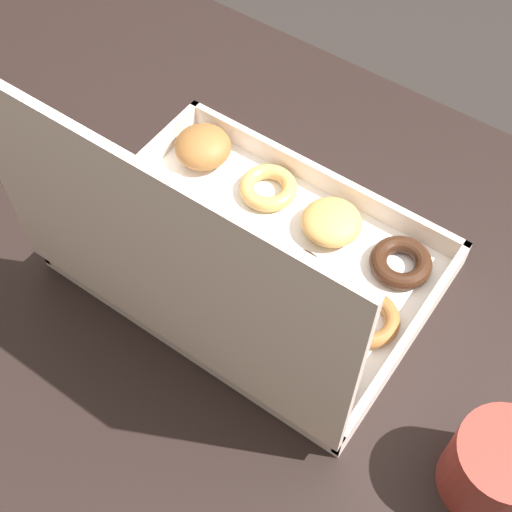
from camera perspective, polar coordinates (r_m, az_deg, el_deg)
ground_plane at (r=1.47m, az=-1.73°, el=-16.92°), size 8.00×8.00×0.00m
dining_table at (r=0.88m, az=-2.79°, el=-4.38°), size 1.22×0.72×0.75m
donut_box at (r=0.72m, az=-1.84°, el=0.20°), size 0.37×0.27×0.29m
coffee_mug at (r=0.67m, az=18.68°, el=-15.72°), size 0.09×0.09×0.08m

